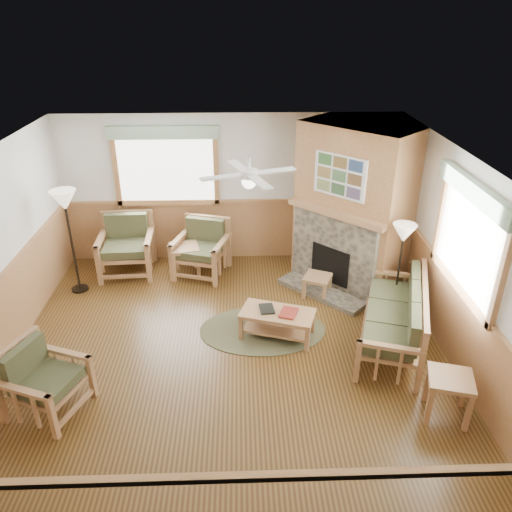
{
  "coord_description": "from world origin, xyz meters",
  "views": [
    {
      "loc": [
        0.18,
        -5.58,
        4.33
      ],
      "look_at": [
        0.4,
        0.7,
        1.15
      ],
      "focal_mm": 35.0,
      "sensor_mm": 36.0,
      "label": 1
    }
  ],
  "objects_px": {
    "armchair_left": "(46,380)",
    "coffee_table": "(277,324)",
    "armchair_back_left": "(126,246)",
    "floor_lamp_right": "(399,271)",
    "sofa": "(393,316)",
    "end_table_chairs": "(185,260)",
    "floor_lamp_left": "(72,242)",
    "footstool": "(317,286)",
    "end_table_sofa": "(447,396)",
    "armchair_back_right": "(201,249)"
  },
  "relations": [
    {
      "from": "armchair_left",
      "to": "coffee_table",
      "type": "relative_size",
      "value": 0.84
    },
    {
      "from": "armchair_back_left",
      "to": "floor_lamp_right",
      "type": "bearing_deg",
      "value": -21.83
    },
    {
      "from": "armchair_left",
      "to": "sofa",
      "type": "bearing_deg",
      "value": -54.31
    },
    {
      "from": "end_table_chairs",
      "to": "floor_lamp_left",
      "type": "xyz_separation_m",
      "value": [
        -1.74,
        -0.48,
        0.61
      ]
    },
    {
      "from": "armchair_back_left",
      "to": "footstool",
      "type": "distance_m",
      "value": 3.42
    },
    {
      "from": "footstool",
      "to": "floor_lamp_left",
      "type": "height_order",
      "value": "floor_lamp_left"
    },
    {
      "from": "end_table_chairs",
      "to": "floor_lamp_right",
      "type": "distance_m",
      "value": 3.66
    },
    {
      "from": "footstool",
      "to": "floor_lamp_right",
      "type": "relative_size",
      "value": 0.27
    },
    {
      "from": "sofa",
      "to": "armchair_left",
      "type": "distance_m",
      "value": 4.54
    },
    {
      "from": "armchair_back_left",
      "to": "coffee_table",
      "type": "relative_size",
      "value": 0.99
    },
    {
      "from": "armchair_back_left",
      "to": "end_table_chairs",
      "type": "distance_m",
      "value": 1.07
    },
    {
      "from": "armchair_back_left",
      "to": "floor_lamp_left",
      "type": "distance_m",
      "value": 1.01
    },
    {
      "from": "sofa",
      "to": "footstool",
      "type": "distance_m",
      "value": 1.61
    },
    {
      "from": "armchair_back_left",
      "to": "coffee_table",
      "type": "distance_m",
      "value": 3.27
    },
    {
      "from": "sofa",
      "to": "armchair_left",
      "type": "xyz_separation_m",
      "value": [
        -4.38,
        -1.16,
        -0.02
      ]
    },
    {
      "from": "floor_lamp_right",
      "to": "coffee_table",
      "type": "bearing_deg",
      "value": -163.83
    },
    {
      "from": "coffee_table",
      "to": "footstool",
      "type": "relative_size",
      "value": 2.5
    },
    {
      "from": "sofa",
      "to": "end_table_sofa",
      "type": "xyz_separation_m",
      "value": [
        0.27,
        -1.41,
        -0.18
      ]
    },
    {
      "from": "coffee_table",
      "to": "armchair_left",
      "type": "bearing_deg",
      "value": -135.68
    },
    {
      "from": "armchair_back_right",
      "to": "armchair_left",
      "type": "relative_size",
      "value": 1.11
    },
    {
      "from": "end_table_chairs",
      "to": "coffee_table",
      "type": "bearing_deg",
      "value": -52.01
    },
    {
      "from": "armchair_back_left",
      "to": "end_table_sofa",
      "type": "bearing_deg",
      "value": -42.78
    },
    {
      "from": "coffee_table",
      "to": "floor_lamp_left",
      "type": "relative_size",
      "value": 0.58
    },
    {
      "from": "armchair_left",
      "to": "footstool",
      "type": "bearing_deg",
      "value": -33.93
    },
    {
      "from": "armchair_left",
      "to": "end_table_sofa",
      "type": "bearing_deg",
      "value": -72.19
    },
    {
      "from": "armchair_left",
      "to": "footstool",
      "type": "xyz_separation_m",
      "value": [
        3.54,
        2.49,
        -0.25
      ]
    },
    {
      "from": "armchair_back_right",
      "to": "footstool",
      "type": "relative_size",
      "value": 2.32
    },
    {
      "from": "armchair_back_right",
      "to": "floor_lamp_right",
      "type": "xyz_separation_m",
      "value": [
        3.07,
        -1.42,
        0.28
      ]
    },
    {
      "from": "sofa",
      "to": "footstool",
      "type": "relative_size",
      "value": 4.82
    },
    {
      "from": "coffee_table",
      "to": "floor_lamp_right",
      "type": "xyz_separation_m",
      "value": [
        1.85,
        0.54,
        0.55
      ]
    },
    {
      "from": "floor_lamp_right",
      "to": "end_table_chairs",
      "type": "bearing_deg",
      "value": 157.57
    },
    {
      "from": "sofa",
      "to": "armchair_left",
      "type": "bearing_deg",
      "value": -57.36
    },
    {
      "from": "floor_lamp_left",
      "to": "floor_lamp_right",
      "type": "bearing_deg",
      "value": -10.01
    },
    {
      "from": "armchair_back_left",
      "to": "footstool",
      "type": "bearing_deg",
      "value": -18.64
    },
    {
      "from": "sofa",
      "to": "armchair_back_left",
      "type": "xyz_separation_m",
      "value": [
        -4.12,
        2.26,
        0.05
      ]
    },
    {
      "from": "end_table_sofa",
      "to": "footstool",
      "type": "bearing_deg",
      "value": 112.08
    },
    {
      "from": "floor_lamp_left",
      "to": "floor_lamp_right",
      "type": "xyz_separation_m",
      "value": [
        5.1,
        -0.9,
        -0.13
      ]
    },
    {
      "from": "armchair_back_left",
      "to": "armchair_left",
      "type": "distance_m",
      "value": 3.43
    },
    {
      "from": "floor_lamp_right",
      "to": "armchair_back_right",
      "type": "bearing_deg",
      "value": 155.19
    },
    {
      "from": "sofa",
      "to": "footstool",
      "type": "xyz_separation_m",
      "value": [
        -0.85,
        1.33,
        -0.28
      ]
    },
    {
      "from": "floor_lamp_left",
      "to": "sofa",
      "type": "bearing_deg",
      "value": -18.88
    },
    {
      "from": "sofa",
      "to": "floor_lamp_right",
      "type": "xyz_separation_m",
      "value": [
        0.27,
        0.75,
        0.3
      ]
    },
    {
      "from": "armchair_left",
      "to": "end_table_chairs",
      "type": "relative_size",
      "value": 1.57
    },
    {
      "from": "armchair_back_right",
      "to": "floor_lamp_right",
      "type": "distance_m",
      "value": 3.39
    },
    {
      "from": "sofa",
      "to": "armchair_back_right",
      "type": "bearing_deg",
      "value": -109.92
    },
    {
      "from": "footstool",
      "to": "end_table_sofa",
      "type": "bearing_deg",
      "value": -67.92
    },
    {
      "from": "armchair_back_right",
      "to": "end_table_sofa",
      "type": "xyz_separation_m",
      "value": [
        3.07,
        -3.58,
        -0.2
      ]
    },
    {
      "from": "armchair_left",
      "to": "floor_lamp_right",
      "type": "relative_size",
      "value": 0.57
    },
    {
      "from": "floor_lamp_left",
      "to": "coffee_table",
      "type": "bearing_deg",
      "value": -23.89
    },
    {
      "from": "sofa",
      "to": "end_table_sofa",
      "type": "distance_m",
      "value": 1.45
    }
  ]
}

